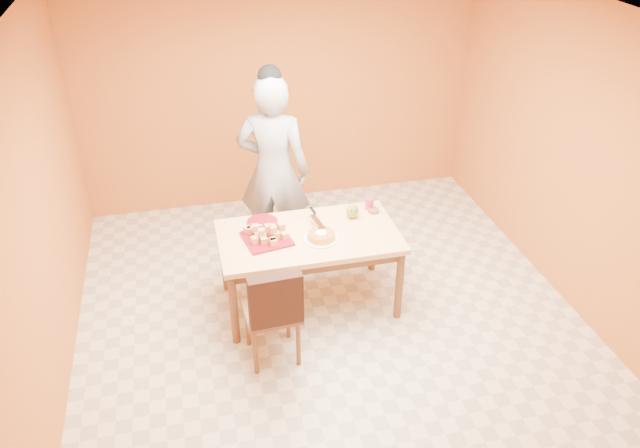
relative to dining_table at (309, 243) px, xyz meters
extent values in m
plane|color=beige|center=(0.14, -0.37, -0.67)|extent=(5.00, 5.00, 0.00)
plane|color=white|center=(0.14, -0.37, 2.03)|extent=(5.00, 5.00, 0.00)
plane|color=#BD672B|center=(0.14, 2.13, 0.68)|extent=(4.50, 0.00, 4.50)
plane|color=#BD672B|center=(-2.11, -0.37, 0.68)|extent=(0.00, 5.00, 5.00)
plane|color=#BD672B|center=(2.39, -0.37, 0.68)|extent=(0.00, 5.00, 5.00)
cube|color=#E6B578|center=(0.00, 0.00, 0.07)|extent=(1.60, 0.90, 0.05)
cube|color=brown|center=(0.00, 0.00, -0.01)|extent=(1.48, 0.78, 0.10)
cylinder|color=brown|center=(-0.74, -0.39, -0.31)|extent=(0.07, 0.07, 0.71)
cylinder|color=brown|center=(-0.74, 0.39, -0.31)|extent=(0.07, 0.07, 0.71)
cylinder|color=brown|center=(0.74, -0.39, -0.31)|extent=(0.07, 0.07, 0.71)
cylinder|color=brown|center=(0.74, 0.39, -0.31)|extent=(0.07, 0.07, 0.71)
imported|color=gray|center=(-0.16, 0.86, 0.32)|extent=(0.84, 0.70, 1.97)
cube|color=maroon|center=(-0.38, 0.00, 0.11)|extent=(0.45, 0.45, 0.02)
cylinder|color=maroon|center=(-0.37, 0.30, 0.10)|extent=(0.32, 0.32, 0.02)
cylinder|color=white|center=(0.09, -0.11, 0.10)|extent=(0.39, 0.39, 0.01)
cylinder|color=gold|center=(0.09, -0.11, 0.13)|extent=(0.26, 0.26, 0.05)
cube|color=silver|center=(0.10, 0.07, 0.17)|extent=(0.09, 0.28, 0.01)
ellipsoid|color=olive|center=(0.45, 0.18, 0.17)|extent=(0.13, 0.10, 0.15)
cylinder|color=#B61B4B|center=(0.66, 0.31, 0.15)|extent=(0.10, 0.10, 0.11)
cylinder|color=#321A0D|center=(0.68, 0.24, 0.11)|extent=(0.12, 0.12, 0.03)
camera|label=1|loc=(-0.99, -4.58, 3.05)|focal=35.00mm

